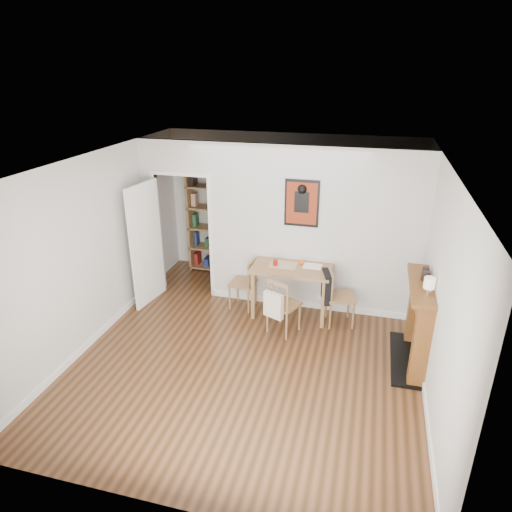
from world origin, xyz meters
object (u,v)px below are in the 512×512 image
(fireplace, at_px, (419,321))
(ceramic_jar_a, at_px, (426,276))
(ceramic_jar_b, at_px, (425,271))
(dining_table, at_px, (292,272))
(orange_fruit, at_px, (302,262))
(notebook, at_px, (312,266))
(mantel_lamp, at_px, (429,284))
(chair_front, at_px, (283,305))
(red_glass, at_px, (275,263))
(chair_right, at_px, (339,296))
(chair_left, at_px, (243,283))
(bookshelf, at_px, (212,218))

(fireplace, height_order, ceramic_jar_a, ceramic_jar_a)
(ceramic_jar_b, bearing_deg, dining_table, 162.23)
(dining_table, bearing_deg, orange_fruit, 30.44)
(notebook, distance_m, ceramic_jar_a, 1.77)
(mantel_lamp, distance_m, ceramic_jar_a, 0.38)
(dining_table, xyz_separation_m, ceramic_jar_a, (1.83, -0.77, 0.50))
(chair_front, distance_m, ceramic_jar_a, 2.01)
(dining_table, xyz_separation_m, red_glass, (-0.25, -0.06, 0.15))
(red_glass, distance_m, ceramic_jar_a, 2.23)
(chair_right, height_order, mantel_lamp, mantel_lamp)
(dining_table, height_order, ceramic_jar_b, ceramic_jar_b)
(dining_table, height_order, notebook, notebook)
(dining_table, bearing_deg, chair_left, -179.96)
(chair_right, relative_size, mantel_lamp, 4.26)
(chair_right, distance_m, bookshelf, 2.95)
(chair_left, height_order, chair_right, chair_right)
(orange_fruit, relative_size, ceramic_jar_a, 0.61)
(chair_right, xyz_separation_m, red_glass, (-1.00, 0.07, 0.41))
(chair_left, height_order, fireplace, fireplace)
(chair_right, distance_m, orange_fruit, 0.76)
(dining_table, distance_m, fireplace, 2.02)
(notebook, bearing_deg, chair_right, -21.50)
(chair_right, relative_size, orange_fruit, 11.75)
(dining_table, relative_size, notebook, 4.35)
(dining_table, height_order, ceramic_jar_a, ceramic_jar_a)
(mantel_lamp, bearing_deg, chair_right, 136.97)
(orange_fruit, bearing_deg, ceramic_jar_b, -21.52)
(chair_front, height_order, ceramic_jar_b, ceramic_jar_b)
(chair_front, height_order, mantel_lamp, mantel_lamp)
(chair_front, relative_size, red_glass, 9.51)
(fireplace, bearing_deg, bookshelf, 149.12)
(notebook, bearing_deg, mantel_lamp, -37.78)
(chair_left, distance_m, red_glass, 0.71)
(notebook, bearing_deg, ceramic_jar_b, -22.45)
(dining_table, xyz_separation_m, bookshelf, (-1.76, 1.30, 0.30))
(chair_right, height_order, chair_front, chair_right)
(chair_front, xyz_separation_m, ceramic_jar_a, (1.84, -0.19, 0.78))
(chair_right, relative_size, fireplace, 0.71)
(dining_table, distance_m, orange_fruit, 0.21)
(chair_right, distance_m, chair_front, 0.88)
(chair_front, distance_m, notebook, 0.80)
(dining_table, relative_size, red_glass, 13.06)
(chair_left, height_order, chair_front, chair_front)
(chair_left, height_order, ceramic_jar_a, ceramic_jar_a)
(chair_front, bearing_deg, orange_fruit, 76.99)
(fireplace, relative_size, orange_fruit, 16.55)
(mantel_lamp, bearing_deg, notebook, 142.22)
(dining_table, relative_size, mantel_lamp, 5.78)
(fireplace, relative_size, mantel_lamp, 5.99)
(chair_front, xyz_separation_m, bookshelf, (-1.75, 1.88, 0.58))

